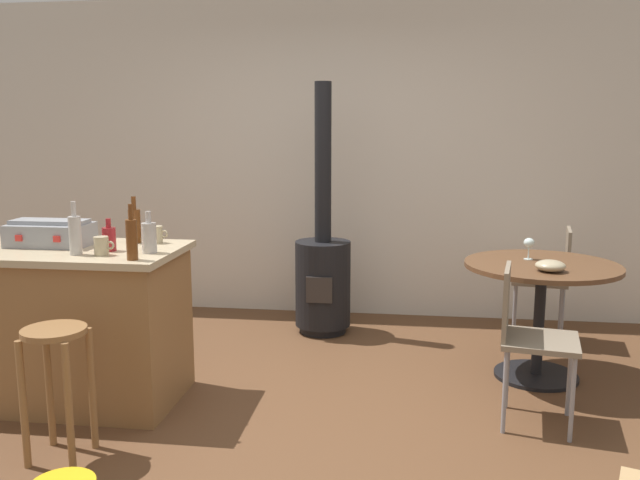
{
  "coord_description": "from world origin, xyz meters",
  "views": [
    {
      "loc": [
        0.63,
        -3.42,
        1.64
      ],
      "look_at": [
        0.08,
        0.63,
        0.93
      ],
      "focal_mm": 37.22,
      "sensor_mm": 36.0,
      "label": 1
    }
  ],
  "objects": [
    {
      "name": "ground_plane",
      "position": [
        0.0,
        0.0,
        0.0
      ],
      "size": [
        8.8,
        8.8,
        0.0
      ],
      "primitive_type": "plane",
      "color": "brown"
    },
    {
      "name": "back_wall",
      "position": [
        0.0,
        2.29,
        1.35
      ],
      "size": [
        8.0,
        0.1,
        2.7
      ],
      "primitive_type": "cube",
      "color": "beige",
      "rests_on": "ground_plane"
    },
    {
      "name": "kitchen_island",
      "position": [
        -1.37,
        0.15,
        0.47
      ],
      "size": [
        1.34,
        0.76,
        0.93
      ],
      "color": "olive",
      "rests_on": "ground_plane"
    },
    {
      "name": "wooden_stool",
      "position": [
        -1.07,
        -0.54,
        0.48
      ],
      "size": [
        0.31,
        0.31,
        0.67
      ],
      "color": "olive",
      "rests_on": "ground_plane"
    },
    {
      "name": "dining_table",
      "position": [
        1.48,
        0.89,
        0.59
      ],
      "size": [
        0.98,
        0.98,
        0.77
      ],
      "color": "black",
      "rests_on": "ground_plane"
    },
    {
      "name": "folding_chair_near",
      "position": [
        1.28,
        0.18,
        0.53
      ],
      "size": [
        0.46,
        0.46,
        0.88
      ],
      "color": "#7F705B",
      "rests_on": "ground_plane"
    },
    {
      "name": "folding_chair_far",
      "position": [
        1.69,
        1.67,
        0.52
      ],
      "size": [
        0.46,
        0.46,
        0.88
      ],
      "color": "#7F705B",
      "rests_on": "ground_plane"
    },
    {
      "name": "wood_stove",
      "position": [
        -0.04,
        1.67,
        0.5
      ],
      "size": [
        0.44,
        0.45,
        1.97
      ],
      "color": "black",
      "rests_on": "ground_plane"
    },
    {
      "name": "toolbox",
      "position": [
        -1.49,
        0.22,
        1.0
      ],
      "size": [
        0.47,
        0.28,
        0.16
      ],
      "color": "gray",
      "rests_on": "kitchen_island"
    },
    {
      "name": "bottle_0",
      "position": [
        -1.03,
        0.38,
        1.04
      ],
      "size": [
        0.07,
        0.07,
        0.29
      ],
      "color": "#603314",
      "rests_on": "kitchen_island"
    },
    {
      "name": "bottle_1",
      "position": [
        -1.07,
        0.11,
        1.0
      ],
      "size": [
        0.08,
        0.08,
        0.19
      ],
      "color": "maroon",
      "rests_on": "kitchen_island"
    },
    {
      "name": "bottle_2",
      "position": [
        -0.82,
        0.08,
        1.02
      ],
      "size": [
        0.08,
        0.08,
        0.24
      ],
      "color": "#B7B2AD",
      "rests_on": "kitchen_island"
    },
    {
      "name": "bottle_3",
      "position": [
        -0.83,
        -0.12,
        1.05
      ],
      "size": [
        0.06,
        0.06,
        0.3
      ],
      "color": "#603314",
      "rests_on": "kitchen_island"
    },
    {
      "name": "bottle_4",
      "position": [
        -1.2,
        -0.02,
        1.04
      ],
      "size": [
        0.07,
        0.07,
        0.3
      ],
      "color": "#B7B2AD",
      "rests_on": "kitchen_island"
    },
    {
      "name": "cup_1",
      "position": [
        -0.9,
        0.39,
        0.98
      ],
      "size": [
        0.11,
        0.08,
        0.1
      ],
      "color": "tan",
      "rests_on": "kitchen_island"
    },
    {
      "name": "cup_3",
      "position": [
        -1.05,
        -0.02,
        0.98
      ],
      "size": [
        0.12,
        0.08,
        0.11
      ],
      "color": "tan",
      "rests_on": "kitchen_island"
    },
    {
      "name": "wine_glass",
      "position": [
        1.41,
        1.01,
        0.87
      ],
      "size": [
        0.07,
        0.07,
        0.14
      ],
      "color": "silver",
      "rests_on": "dining_table"
    },
    {
      "name": "serving_bowl",
      "position": [
        1.48,
        0.65,
        0.8
      ],
      "size": [
        0.18,
        0.18,
        0.07
      ],
      "primitive_type": "ellipsoid",
      "color": "tan",
      "rests_on": "dining_table"
    }
  ]
}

